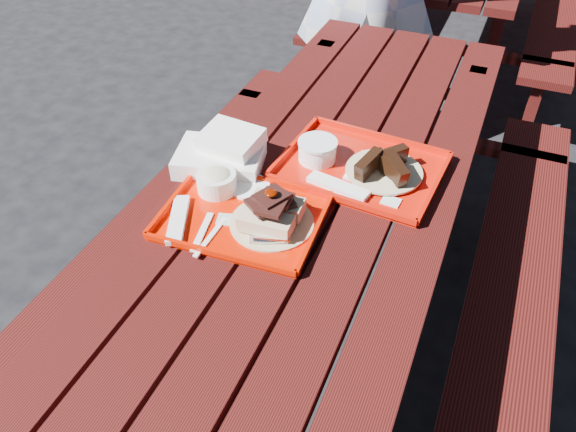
{
  "coord_description": "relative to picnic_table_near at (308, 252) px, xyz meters",
  "views": [
    {
      "loc": [
        0.39,
        -1.09,
        1.7
      ],
      "look_at": [
        0.0,
        -0.15,
        0.82
      ],
      "focal_mm": 35.0,
      "sensor_mm": 36.0,
      "label": 1
    }
  ],
  "objects": [
    {
      "name": "far_tray",
      "position": [
        0.08,
        0.18,
        0.21
      ],
      "size": [
        0.46,
        0.37,
        0.07
      ],
      "color": "red",
      "rests_on": "picnic_table_near"
    },
    {
      "name": "near_tray",
      "position": [
        -0.13,
        -0.12,
        0.22
      ],
      "size": [
        0.42,
        0.34,
        0.13
      ],
      "color": "red",
      "rests_on": "picnic_table_near"
    },
    {
      "name": "picnic_table_near",
      "position": [
        0.0,
        0.0,
        0.0
      ],
      "size": [
        1.41,
        2.4,
        0.75
      ],
      "color": "#460F0D",
      "rests_on": "ground"
    },
    {
      "name": "ground",
      "position": [
        0.0,
        0.0,
        -0.56
      ],
      "size": [
        60.0,
        60.0,
        0.0
      ],
      "primitive_type": "plane",
      "color": "black",
      "rests_on": "ground"
    },
    {
      "name": "white_cloth",
      "position": [
        -0.29,
        0.06,
        0.23
      ],
      "size": [
        0.28,
        0.23,
        0.1
      ],
      "color": "white",
      "rests_on": "picnic_table_near"
    }
  ]
}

